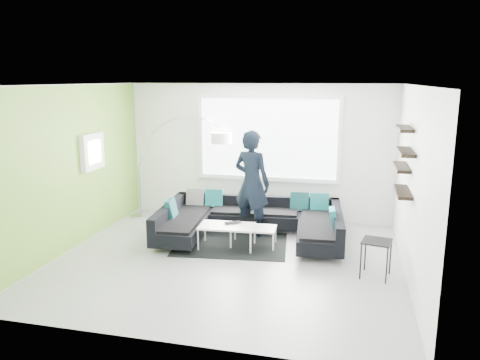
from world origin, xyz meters
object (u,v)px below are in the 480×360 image
object	(u,v)px
coffee_table	(240,236)
arc_lamp	(139,167)
side_table	(376,259)
sectional_sofa	(251,223)
laptop	(234,223)
person	(252,183)

from	to	relation	value
coffee_table	arc_lamp	distance (m)	2.93
arc_lamp	side_table	bearing A→B (deg)	-37.34
sectional_sofa	side_table	xyz separation A→B (m)	(2.15, -1.19, -0.03)
sectional_sofa	arc_lamp	distance (m)	2.84
sectional_sofa	coffee_table	size ratio (longest dim) A/B	2.78
arc_lamp	laptop	world-z (taller)	arc_lamp
person	laptop	xyz separation A→B (m)	(-0.17, -0.71, -0.58)
sectional_sofa	laptop	xyz separation A→B (m)	(-0.22, -0.41, 0.10)
coffee_table	person	world-z (taller)	person
coffee_table	side_table	size ratio (longest dim) A/B	2.18
arc_lamp	side_table	world-z (taller)	arc_lamp
arc_lamp	sectional_sofa	bearing A→B (deg)	-32.40
coffee_table	arc_lamp	bearing A→B (deg)	149.26
side_table	person	bearing A→B (deg)	145.90
side_table	laptop	xyz separation A→B (m)	(-2.37, 0.78, 0.13)
arc_lamp	person	bearing A→B (deg)	-26.34
sectional_sofa	person	size ratio (longest dim) A/B	1.72
person	arc_lamp	bearing A→B (deg)	6.61
person	coffee_table	bearing A→B (deg)	104.97
sectional_sofa	person	xyz separation A→B (m)	(-0.05, 0.31, 0.68)
person	side_table	bearing A→B (deg)	164.84
arc_lamp	side_table	xyz separation A→B (m)	(4.75, -2.05, -0.79)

